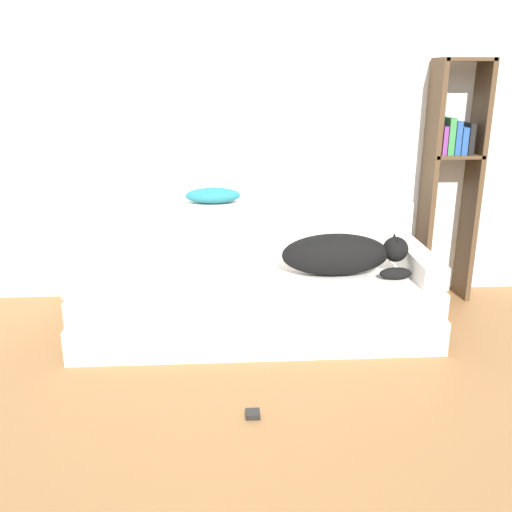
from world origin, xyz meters
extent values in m
cube|color=white|center=(0.00, 2.56, 1.35)|extent=(6.98, 0.06, 2.70)
cube|color=silver|center=(0.02, 1.88, 0.11)|extent=(2.24, 0.91, 0.21)
cube|color=silver|center=(0.02, 1.87, 0.30)|extent=(2.20, 0.87, 0.17)
cube|color=silver|center=(0.02, 2.26, 0.57)|extent=(2.20, 0.15, 0.38)
cube|color=silver|center=(-1.02, 1.87, 0.45)|extent=(0.15, 0.72, 0.14)
cube|color=silver|center=(1.07, 1.87, 0.45)|extent=(0.15, 0.72, 0.14)
ellipsoid|color=black|center=(0.52, 1.83, 0.52)|extent=(0.68, 0.25, 0.27)
sphere|color=black|center=(0.91, 1.83, 0.55)|extent=(0.16, 0.16, 0.16)
cone|color=black|center=(0.91, 1.79, 0.61)|extent=(0.06, 0.06, 0.07)
cone|color=black|center=(0.91, 1.88, 0.61)|extent=(0.06, 0.06, 0.07)
ellipsoid|color=black|center=(0.88, 1.72, 0.42)|extent=(0.20, 0.06, 0.08)
cube|color=#B7B7BC|center=(-0.09, 1.84, 0.39)|extent=(0.37, 0.26, 0.02)
ellipsoid|color=teal|center=(-0.24, 2.26, 0.81)|extent=(0.37, 0.20, 0.10)
cube|color=#4C3823|center=(1.28, 2.38, 0.85)|extent=(0.04, 0.26, 1.70)
cube|color=#4C3823|center=(1.61, 2.38, 0.85)|extent=(0.04, 0.26, 1.70)
cube|color=#4C3823|center=(1.45, 2.38, 1.69)|extent=(0.34, 0.26, 0.02)
cube|color=#4C3823|center=(1.45, 2.38, 1.05)|extent=(0.34, 0.26, 0.02)
cube|color=#753384|center=(1.33, 2.37, 1.16)|extent=(0.03, 0.20, 0.19)
cube|color=#337F42|center=(1.38, 2.37, 1.19)|extent=(0.04, 0.20, 0.25)
cube|color=#234C93|center=(1.42, 2.37, 1.18)|extent=(0.04, 0.20, 0.23)
cube|color=#234C93|center=(1.47, 2.37, 1.16)|extent=(0.04, 0.20, 0.19)
cube|color=black|center=(1.52, 2.37, 1.17)|extent=(0.04, 0.20, 0.21)
cube|color=black|center=(-0.05, 0.88, 0.01)|extent=(0.07, 0.07, 0.03)
camera|label=1|loc=(-0.18, -1.53, 1.62)|focal=40.00mm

